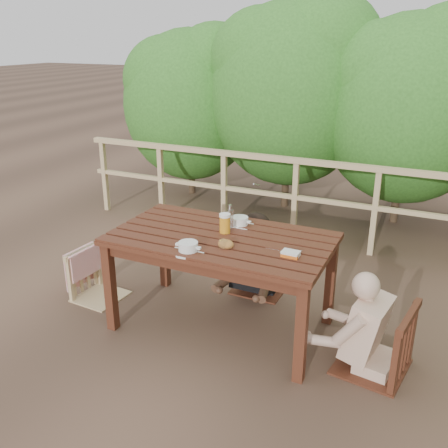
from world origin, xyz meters
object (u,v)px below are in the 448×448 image
at_px(soup_far, 240,222).
at_px(tumbler, 223,245).
at_px(bread_roll, 226,244).
at_px(beer_glass, 225,224).
at_px(chair_right, 378,308).
at_px(bottle, 230,218).
at_px(woman, 262,228).
at_px(soup_near, 188,247).
at_px(table, 221,283).
at_px(butter_tub, 291,255).
at_px(diner_right, 384,295).
at_px(chair_left, 97,256).
at_px(chair_far, 261,243).

xyz_separation_m(soup_far, tumbler, (0.08, -0.50, -0.00)).
bearing_deg(bread_roll, beer_glass, 116.21).
bearing_deg(beer_glass, chair_right, -6.12).
xyz_separation_m(bread_roll, bottle, (-0.12, 0.34, 0.08)).
xyz_separation_m(woman, tumbler, (0.05, -0.96, 0.22)).
relative_size(soup_near, tumbler, 3.17).
bearing_deg(soup_far, table, -96.25).
distance_m(bottle, butter_tub, 0.69).
height_order(woman, tumbler, woman).
height_order(table, butter_tub, butter_tub).
distance_m(bread_roll, butter_tub, 0.49).
xyz_separation_m(bread_roll, butter_tub, (0.49, 0.04, -0.01)).
height_order(diner_right, soup_far, diner_right).
height_order(soup_far, tumbler, soup_far).
bearing_deg(table, chair_left, -177.67).
bearing_deg(woman, table, 85.28).
bearing_deg(diner_right, tumbler, 106.14).
bearing_deg(chair_left, beer_glass, -79.86).
bearing_deg(bread_roll, soup_far, 100.92).
height_order(chair_left, diner_right, diner_right).
relative_size(chair_left, chair_far, 0.89).
relative_size(diner_right, beer_glass, 7.06).
height_order(bottle, tumbler, bottle).
xyz_separation_m(beer_glass, tumbler, (0.12, -0.28, -0.05)).
height_order(woman, bread_roll, woman).
xyz_separation_m(soup_far, butter_tub, (0.58, -0.44, -0.01)).
relative_size(chair_left, chair_right, 0.85).
height_order(soup_far, beer_glass, beer_glass).
xyz_separation_m(bread_roll, beer_glass, (-0.13, 0.26, 0.05)).
xyz_separation_m(soup_near, beer_glass, (0.10, 0.43, 0.05)).
relative_size(bread_roll, butter_tub, 0.97).
height_order(chair_left, beer_glass, beer_glass).
distance_m(woman, tumbler, 0.98).
bearing_deg(soup_far, butter_tub, -36.74).
xyz_separation_m(chair_right, diner_right, (0.03, 0.00, 0.11)).
distance_m(chair_left, butter_tub, 1.89).
xyz_separation_m(table, soup_near, (-0.10, -0.36, 0.44)).
bearing_deg(woman, chair_far, 90.49).
xyz_separation_m(diner_right, soup_near, (-1.38, -0.30, 0.23)).
bearing_deg(tumbler, woman, 92.72).
bearing_deg(tumbler, beer_glass, 112.41).
bearing_deg(chair_right, woman, -115.56).
bearing_deg(soup_near, chair_far, 81.17).
height_order(woman, soup_near, woman).
bearing_deg(chair_far, soup_near, -98.34).
distance_m(diner_right, tumbler, 1.20).
bearing_deg(chair_far, soup_far, -94.25).
distance_m(chair_left, chair_far, 1.51).
xyz_separation_m(table, woman, (0.07, 0.75, 0.22)).
xyz_separation_m(chair_right, soup_far, (-1.22, 0.35, 0.34)).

